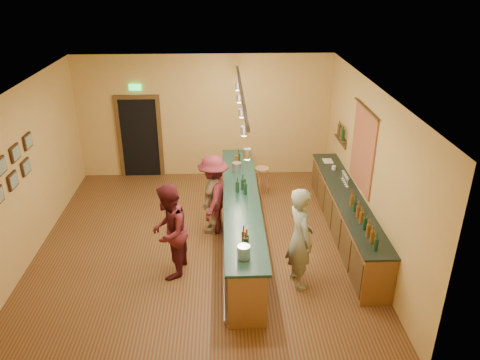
{
  "coord_description": "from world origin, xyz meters",
  "views": [
    {
      "loc": [
        0.46,
        -8.14,
        5.19
      ],
      "look_at": [
        0.79,
        0.2,
        1.32
      ],
      "focal_mm": 35.0,
      "sensor_mm": 36.0,
      "label": 1
    }
  ],
  "objects_px": {
    "tasting_bar": "(241,217)",
    "customer_c": "(214,195)",
    "back_counter": "(346,215)",
    "customer_a": "(169,232)",
    "bar_stool": "(262,173)",
    "customer_b": "(214,197)",
    "bartender": "(300,238)"
  },
  "relations": [
    {
      "from": "tasting_bar",
      "to": "customer_c",
      "type": "height_order",
      "value": "customer_c"
    },
    {
      "from": "back_counter",
      "to": "tasting_bar",
      "type": "distance_m",
      "value": 2.18
    },
    {
      "from": "back_counter",
      "to": "bar_stool",
      "type": "height_order",
      "value": "back_counter"
    },
    {
      "from": "bar_stool",
      "to": "bartender",
      "type": "bearing_deg",
      "value": -84.27
    },
    {
      "from": "back_counter",
      "to": "customer_a",
      "type": "xyz_separation_m",
      "value": [
        -3.49,
        -1.17,
        0.4
      ]
    },
    {
      "from": "customer_a",
      "to": "bar_stool",
      "type": "height_order",
      "value": "customer_a"
    },
    {
      "from": "back_counter",
      "to": "tasting_bar",
      "type": "relative_size",
      "value": 0.89
    },
    {
      "from": "customer_b",
      "to": "bar_stool",
      "type": "bearing_deg",
      "value": 167.95
    },
    {
      "from": "back_counter",
      "to": "customer_b",
      "type": "height_order",
      "value": "customer_b"
    },
    {
      "from": "bartender",
      "to": "tasting_bar",
      "type": "bearing_deg",
      "value": 21.21
    },
    {
      "from": "customer_b",
      "to": "customer_a",
      "type": "bearing_deg",
      "value": -5.33
    },
    {
      "from": "back_counter",
      "to": "customer_a",
      "type": "bearing_deg",
      "value": -161.39
    },
    {
      "from": "customer_a",
      "to": "bar_stool",
      "type": "xyz_separation_m",
      "value": [
        1.91,
        3.2,
        -0.33
      ]
    },
    {
      "from": "bar_stool",
      "to": "tasting_bar",
      "type": "bearing_deg",
      "value": -105.14
    },
    {
      "from": "customer_b",
      "to": "customer_c",
      "type": "bearing_deg",
      "value": 21.9
    },
    {
      "from": "customer_a",
      "to": "customer_c",
      "type": "bearing_deg",
      "value": 161.65
    },
    {
      "from": "back_counter",
      "to": "customer_c",
      "type": "distance_m",
      "value": 2.76
    },
    {
      "from": "customer_c",
      "to": "tasting_bar",
      "type": "bearing_deg",
      "value": 56.63
    },
    {
      "from": "customer_c",
      "to": "bar_stool",
      "type": "bearing_deg",
      "value": 154.87
    },
    {
      "from": "back_counter",
      "to": "customer_c",
      "type": "height_order",
      "value": "customer_c"
    },
    {
      "from": "tasting_bar",
      "to": "bar_stool",
      "type": "relative_size",
      "value": 7.26
    },
    {
      "from": "customer_b",
      "to": "back_counter",
      "type": "bearing_deg",
      "value": 105.15
    },
    {
      "from": "tasting_bar",
      "to": "customer_c",
      "type": "xyz_separation_m",
      "value": [
        -0.55,
        0.5,
        0.25
      ]
    },
    {
      "from": "customer_b",
      "to": "customer_c",
      "type": "xyz_separation_m",
      "value": [
        0.0,
        -0.01,
        0.06
      ]
    },
    {
      "from": "back_counter",
      "to": "bartender",
      "type": "height_order",
      "value": "bartender"
    },
    {
      "from": "back_counter",
      "to": "customer_c",
      "type": "relative_size",
      "value": 2.67
    },
    {
      "from": "bartender",
      "to": "customer_a",
      "type": "bearing_deg",
      "value": 67.01
    },
    {
      "from": "bar_stool",
      "to": "customer_b",
      "type": "bearing_deg",
      "value": -123.96
    },
    {
      "from": "bartender",
      "to": "customer_a",
      "type": "relative_size",
      "value": 1.05
    },
    {
      "from": "back_counter",
      "to": "customer_a",
      "type": "relative_size",
      "value": 2.55
    },
    {
      "from": "bartender",
      "to": "customer_b",
      "type": "height_order",
      "value": "bartender"
    },
    {
      "from": "bartender",
      "to": "customer_a",
      "type": "height_order",
      "value": "bartender"
    }
  ]
}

